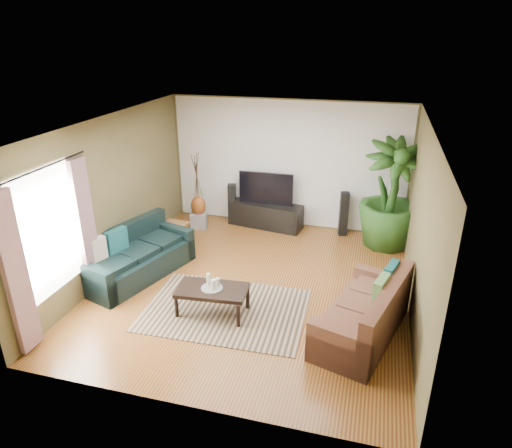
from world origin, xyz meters
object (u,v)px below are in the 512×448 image
(sofa_right, at_px, (363,309))
(potted_plant, at_px, (391,195))
(pedestal, at_px, (199,220))
(coffee_table, at_px, (213,301))
(television, at_px, (266,188))
(vase, at_px, (198,206))
(tv_stand, at_px, (266,215))
(speaker_right, at_px, (344,214))
(sofa_left, at_px, (137,253))
(side_table, at_px, (174,236))
(speaker_left, at_px, (232,204))

(sofa_right, distance_m, potted_plant, 3.16)
(pedestal, bearing_deg, potted_plant, 2.15)
(coffee_table, relative_size, television, 0.90)
(potted_plant, height_order, vase, potted_plant)
(tv_stand, xyz_separation_m, speaker_right, (1.66, 0.00, 0.20))
(vase, bearing_deg, tv_stand, 17.49)
(sofa_right, relative_size, pedestal, 5.47)
(sofa_left, height_order, side_table, sofa_left)
(tv_stand, height_order, potted_plant, potted_plant)
(coffee_table, distance_m, side_table, 2.46)
(potted_plant, height_order, side_table, potted_plant)
(sofa_right, distance_m, tv_stand, 4.04)
(side_table, bearing_deg, vase, 84.37)
(tv_stand, relative_size, vase, 3.63)
(sofa_right, bearing_deg, coffee_table, -72.32)
(sofa_right, relative_size, potted_plant, 0.88)
(sofa_left, bearing_deg, speaker_right, -33.34)
(tv_stand, height_order, vase, vase)
(pedestal, bearing_deg, vase, 0.00)
(tv_stand, bearing_deg, speaker_right, 9.33)
(vase, bearing_deg, potted_plant, 2.15)
(speaker_left, bearing_deg, tv_stand, -10.03)
(television, xyz_separation_m, potted_plant, (2.53, -0.29, 0.19))
(side_table, bearing_deg, potted_plant, 16.34)
(sofa_left, distance_m, vase, 2.24)
(speaker_left, bearing_deg, vase, -155.98)
(speaker_right, bearing_deg, television, 167.17)
(tv_stand, height_order, side_table, tv_stand)
(sofa_left, bearing_deg, potted_plant, -42.61)
(sofa_right, height_order, speaker_left, speaker_left)
(tv_stand, distance_m, speaker_left, 0.78)
(speaker_left, distance_m, pedestal, 0.80)
(coffee_table, relative_size, potted_plant, 0.49)
(television, xyz_separation_m, pedestal, (-1.38, -0.43, -0.70))
(tv_stand, distance_m, pedestal, 1.45)
(potted_plant, bearing_deg, tv_stand, 173.50)
(coffee_table, height_order, vase, vase)
(sofa_left, xyz_separation_m, speaker_right, (3.29, 2.66, 0.04))
(coffee_table, distance_m, television, 3.47)
(sofa_left, height_order, speaker_left, speaker_left)
(coffee_table, height_order, side_table, side_table)
(sofa_left, relative_size, pedestal, 6.01)
(coffee_table, bearing_deg, side_table, 122.68)
(sofa_right, xyz_separation_m, speaker_right, (-0.56, 3.37, 0.04))
(sofa_right, xyz_separation_m, pedestal, (-3.60, 2.94, -0.25))
(television, bearing_deg, sofa_right, -56.68)
(sofa_right, distance_m, side_table, 4.17)
(speaker_left, bearing_deg, sofa_right, -59.11)
(tv_stand, relative_size, side_table, 3.24)
(coffee_table, distance_m, pedestal, 3.29)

